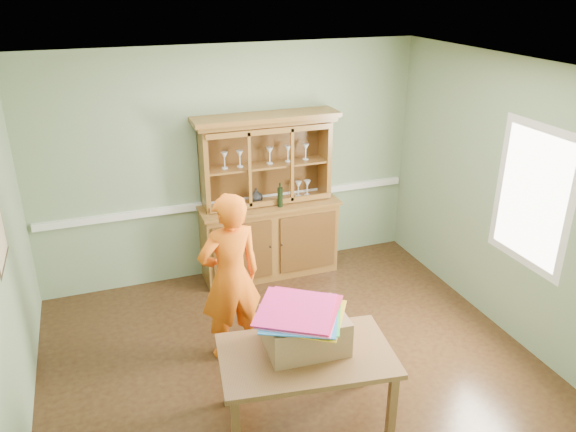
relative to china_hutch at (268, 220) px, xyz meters
name	(u,v)px	position (x,y,z in m)	size (l,w,h in m)	color
floor	(291,364)	(-0.37, -1.78, -0.69)	(4.50, 4.50, 0.00)	#462E16
ceiling	(292,71)	(-0.37, -1.78, 2.01)	(4.50, 4.50, 0.00)	white
wall_back	(231,165)	(-0.37, 0.22, 0.66)	(4.50, 4.50, 0.00)	gray
wall_right	(509,201)	(1.88, -1.78, 0.66)	(4.00, 4.00, 0.00)	gray
wall_front	(420,383)	(-0.37, -3.78, 0.66)	(4.50, 4.50, 0.00)	gray
chair_rail	(234,202)	(-0.37, 0.20, 0.21)	(4.41, 0.05, 0.08)	white
framed_map	(0,237)	(-2.59, -1.48, 0.86)	(0.03, 0.60, 0.46)	black
window_panel	(532,197)	(1.86, -2.08, 0.81)	(0.03, 0.96, 1.36)	white
china_hutch	(268,220)	(0.00, 0.00, 0.00)	(1.66, 0.55, 1.95)	brown
dining_table	(306,362)	(-0.51, -2.50, -0.10)	(1.44, 0.99, 0.67)	brown
cardboard_box	(305,330)	(-0.48, -2.40, 0.13)	(0.61, 0.49, 0.29)	#96704D
kite_stack	(301,313)	(-0.52, -2.40, 0.30)	(0.78, 0.78, 0.05)	gold
person	(230,278)	(-0.83, -1.42, 0.14)	(0.60, 0.39, 1.65)	orange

